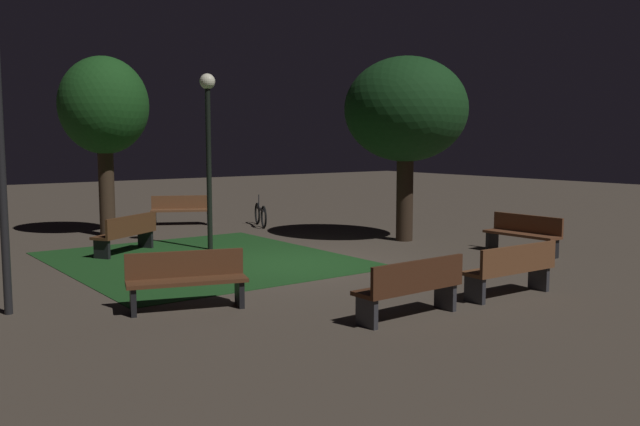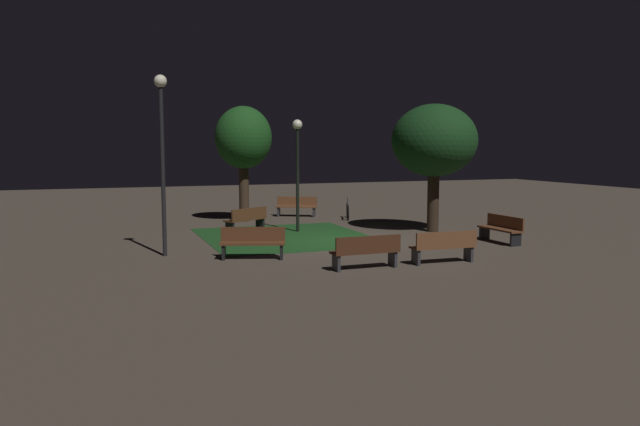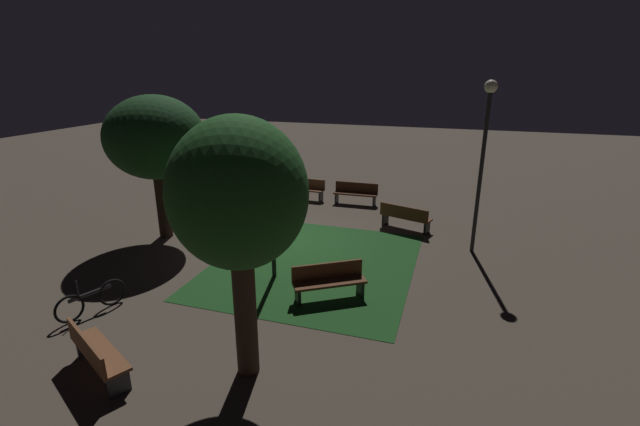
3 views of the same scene
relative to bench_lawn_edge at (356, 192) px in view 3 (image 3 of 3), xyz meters
name	(u,v)px [view 3 (image 3 of 3)]	position (x,y,z in m)	size (l,w,h in m)	color
ground_plane	(291,239)	(1.15, 4.54, -0.48)	(60.00, 60.00, 0.00)	#473D33
grass_lawn	(314,264)	(-0.23, 6.17, -0.48)	(5.65, 6.39, 0.01)	#194219
bench_lawn_edge	(356,192)	(0.00, 0.00, 0.00)	(1.81, 0.51, 0.88)	#422314
bench_front_left	(304,188)	(2.29, 0.00, 0.00)	(1.81, 0.54, 0.88)	brown
bench_corner	(95,352)	(2.05, 11.99, 0.00)	(1.82, 1.26, 0.88)	brown
bench_by_lamp	(405,216)	(-2.35, 2.46, 0.00)	(1.86, 1.02, 0.88)	#512D19
bench_path_side	(197,196)	(5.98, 2.51, 0.00)	(0.52, 1.81, 0.88)	brown
bench_near_trees	(329,280)	(-1.20, 7.92, 0.00)	(1.77, 1.38, 0.88)	#512D19
tree_back_left	(155,139)	(5.23, 5.60, 2.82)	(3.11, 3.11, 4.66)	#2D2116
tree_lawn_side	(238,197)	(-0.56, 11.03, 2.93)	(2.34, 2.34, 4.77)	#38281C
lamp_post_plaza_east	(484,141)	(-4.61, 3.79, 2.94)	(0.36, 0.36, 5.12)	black
lamp_post_near_wall	(271,176)	(0.55, 7.26, 2.34)	(0.36, 0.36, 4.09)	black
bicycle	(91,300)	(3.81, 10.29, -0.14)	(0.64, 1.56, 0.93)	black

